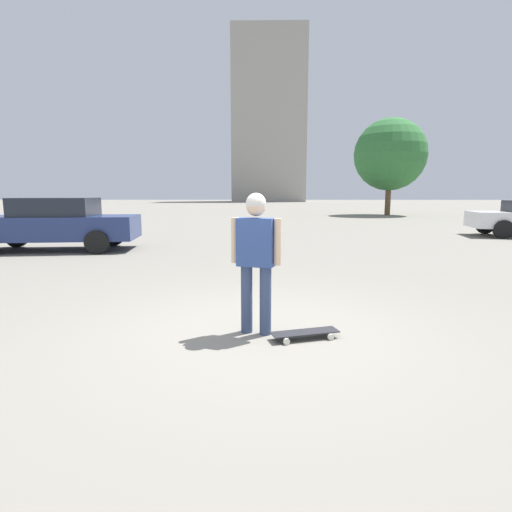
{
  "coord_description": "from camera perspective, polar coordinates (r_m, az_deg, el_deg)",
  "views": [
    {
      "loc": [
        -4.6,
        -0.08,
        1.66
      ],
      "look_at": [
        0.0,
        0.0,
        0.94
      ],
      "focal_mm": 28.0,
      "sensor_mm": 36.0,
      "label": 1
    }
  ],
  "objects": [
    {
      "name": "skateboard",
      "position": [
        4.72,
        7.01,
        -10.86
      ],
      "size": [
        0.43,
        0.82,
        0.09
      ],
      "rotation": [
        0.0,
        0.0,
        1.86
      ],
      "color": "#232328",
      "rests_on": "ground_plane"
    },
    {
      "name": "ground_plane",
      "position": [
        4.89,
        -0.0,
        -10.93
      ],
      "size": [
        220.0,
        220.0,
        0.0
      ],
      "primitive_type": "plane",
      "color": "gray"
    },
    {
      "name": "tree_distant",
      "position": [
        33.3,
        18.62,
        13.56
      ],
      "size": [
        5.48,
        5.48,
        7.39
      ],
      "color": "brown",
      "rests_on": "ground_plane"
    },
    {
      "name": "person",
      "position": [
        4.65,
        -0.0,
        0.78
      ],
      "size": [
        0.32,
        0.59,
        1.67
      ],
      "rotation": [
        0.0,
        0.0,
        -1.88
      ],
      "color": "#38476B",
      "rests_on": "ground_plane"
    },
    {
      "name": "car_parked_near",
      "position": [
        13.17,
        -26.89,
        4.17
      ],
      "size": [
        2.36,
        4.92,
        1.54
      ],
      "rotation": [
        0.0,
        0.0,
        1.69
      ],
      "color": "navy",
      "rests_on": "ground_plane"
    },
    {
      "name": "building_block_distant",
      "position": [
        91.03,
        1.82,
        18.96
      ],
      "size": [
        11.13,
        15.51,
        35.23
      ],
      "color": "#9E998E",
      "rests_on": "ground_plane"
    }
  ]
}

